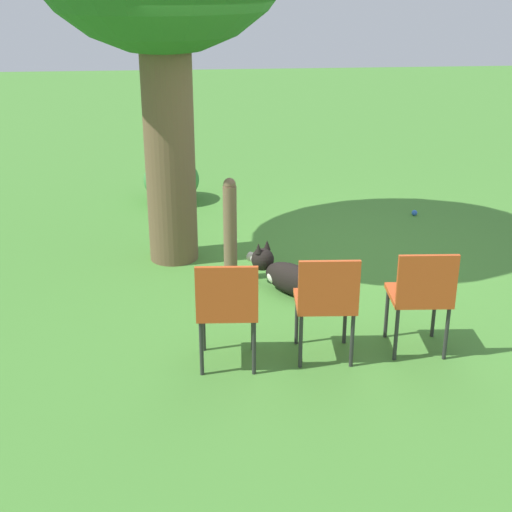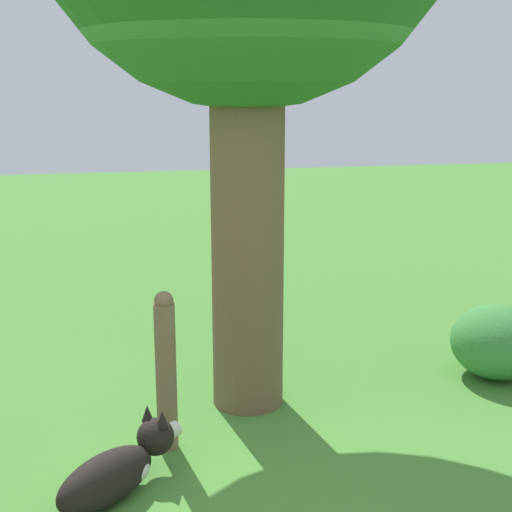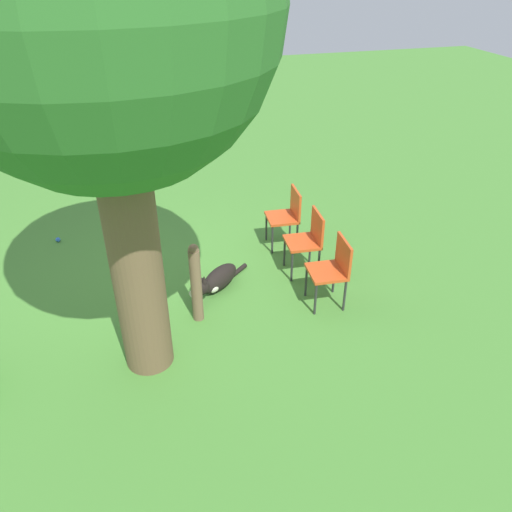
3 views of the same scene
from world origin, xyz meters
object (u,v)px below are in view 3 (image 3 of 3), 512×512
(oak_tree, at_px, (98,13))
(red_chair_0, at_px, (287,213))
(fence_post, at_px, (196,283))
(red_chair_2, at_px, (333,267))
(dog, at_px, (216,280))
(tennis_ball, at_px, (58,240))
(red_chair_1, at_px, (308,238))

(oak_tree, bearing_deg, red_chair_0, -138.67)
(fence_post, xyz_separation_m, red_chair_2, (-1.61, 0.12, 0.00))
(dog, height_order, tennis_ball, dog)
(oak_tree, relative_size, red_chair_1, 5.51)
(fence_post, xyz_separation_m, tennis_ball, (1.69, -2.32, -0.47))
(fence_post, height_order, red_chair_2, fence_post)
(red_chair_0, bearing_deg, red_chair_1, 96.88)
(dog, xyz_separation_m, fence_post, (0.31, 0.49, 0.35))
(oak_tree, bearing_deg, red_chair_2, -169.18)
(fence_post, relative_size, red_chair_2, 1.17)
(fence_post, height_order, tennis_ball, fence_post)
(dog, relative_size, red_chair_1, 1.03)
(red_chair_1, bearing_deg, tennis_ball, -23.80)
(oak_tree, bearing_deg, tennis_ball, -69.29)
(red_chair_2, bearing_deg, red_chair_1, -83.12)
(tennis_ball, bearing_deg, red_chair_0, 163.11)
(fence_post, relative_size, red_chair_0, 1.17)
(dog, distance_m, tennis_ball, 2.72)
(dog, bearing_deg, oak_tree, 7.08)
(red_chair_1, bearing_deg, red_chair_0, -83.12)
(oak_tree, relative_size, fence_post, 4.72)
(red_chair_2, bearing_deg, dog, -21.18)
(fence_post, bearing_deg, red_chair_2, 175.78)
(oak_tree, xyz_separation_m, red_chair_1, (-2.18, -1.15, -2.80))
(dog, xyz_separation_m, red_chair_2, (-1.30, 0.61, 0.35))
(red_chair_2, relative_size, tennis_ball, 12.64)
(oak_tree, bearing_deg, fence_post, -138.35)
(oak_tree, distance_m, red_chair_0, 4.00)
(fence_post, bearing_deg, red_chair_0, -138.79)
(red_chair_1, relative_size, red_chair_2, 1.00)
(fence_post, relative_size, red_chair_1, 1.17)
(oak_tree, xyz_separation_m, red_chair_0, (-2.14, -1.88, -2.80))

